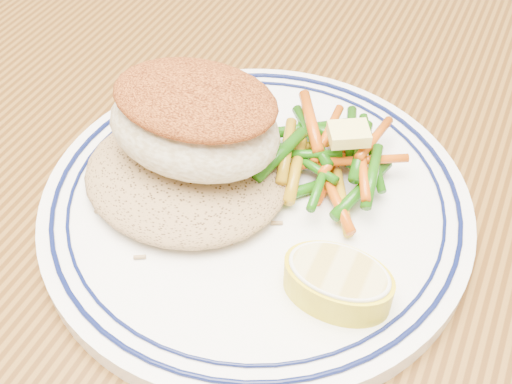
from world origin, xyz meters
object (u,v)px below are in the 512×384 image
(dining_table, at_px, (309,281))
(plate, at_px, (256,203))
(lemon_wedge, at_px, (338,281))
(rice_pilaf, at_px, (186,172))
(vegetable_pile, at_px, (327,156))
(fish_fillet, at_px, (194,120))

(dining_table, bearing_deg, plate, -134.40)
(lemon_wedge, bearing_deg, plate, 145.99)
(rice_pilaf, xyz_separation_m, vegetable_pile, (0.08, 0.05, 0.00))
(dining_table, bearing_deg, vegetable_pile, 87.45)
(rice_pilaf, bearing_deg, lemon_wedge, -18.45)
(plate, xyz_separation_m, fish_fillet, (-0.04, 0.00, 0.05))
(rice_pilaf, bearing_deg, dining_table, 28.51)
(plate, bearing_deg, rice_pilaf, -168.09)
(rice_pilaf, height_order, lemon_wedge, rice_pilaf)
(fish_fillet, height_order, lemon_wedge, fish_fillet)
(dining_table, xyz_separation_m, rice_pilaf, (-0.07, -0.04, 0.12))
(dining_table, bearing_deg, rice_pilaf, -151.49)
(vegetable_pile, height_order, lemon_wedge, vegetable_pile)
(dining_table, relative_size, plate, 5.55)
(rice_pilaf, distance_m, vegetable_pile, 0.09)
(rice_pilaf, xyz_separation_m, lemon_wedge, (0.11, -0.04, 0.00))
(dining_table, xyz_separation_m, vegetable_pile, (0.00, 0.01, 0.13))
(plate, distance_m, vegetable_pile, 0.05)
(plate, relative_size, vegetable_pile, 2.58)
(dining_table, xyz_separation_m, fish_fillet, (-0.07, -0.03, 0.16))
(rice_pilaf, bearing_deg, vegetable_pile, 33.58)
(fish_fillet, height_order, vegetable_pile, fish_fillet)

